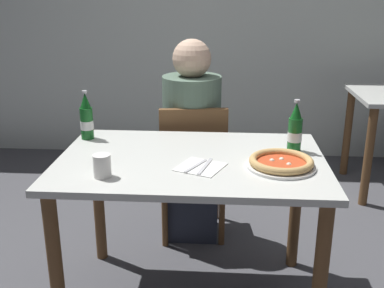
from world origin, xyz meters
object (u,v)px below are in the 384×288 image
chair_behind_table (193,164)px  beer_bottle_left (86,119)px  paper_cup (102,166)px  diner_seated (192,145)px  pizza_margherita_near (281,163)px  napkin_with_cutlery (201,167)px  beer_bottle_center (295,130)px  dining_table_main (191,181)px

chair_behind_table → beer_bottle_left: size_ratio=3.44×
beer_bottle_left → paper_cup: bearing=-67.6°
beer_bottle_left → chair_behind_table: bearing=35.4°
diner_seated → paper_cup: 0.97m
pizza_margherita_near → napkin_with_cutlery: 0.34m
pizza_margherita_near → napkin_with_cutlery: bearing=-175.9°
chair_behind_table → beer_bottle_left: (-0.51, -0.36, 0.37)m
pizza_margherita_near → beer_bottle_center: (0.08, 0.21, 0.08)m
pizza_margherita_near → napkin_with_cutlery: size_ratio=1.25×
beer_bottle_left → paper_cup: beer_bottle_left is taller
pizza_margherita_near → paper_cup: size_ratio=3.11×
chair_behind_table → beer_bottle_center: bearing=129.8°
dining_table_main → pizza_margherita_near: size_ratio=4.07×
chair_behind_table → diner_seated: 0.11m
beer_bottle_left → beer_bottle_center: same height
beer_bottle_left → paper_cup: (0.20, -0.49, -0.06)m
beer_bottle_left → napkin_with_cutlery: bearing=-31.2°
diner_seated → paper_cup: diner_seated is taller
chair_behind_table → beer_bottle_left: 0.73m
beer_bottle_left → beer_bottle_center: (1.02, -0.12, 0.00)m
beer_bottle_left → beer_bottle_center: 1.02m
pizza_margherita_near → beer_bottle_left: 1.00m
napkin_with_cutlery → paper_cup: paper_cup is taller
diner_seated → beer_bottle_center: bearing=-45.9°
diner_seated → napkin_with_cutlery: diner_seated is taller
pizza_margherita_near → beer_bottle_center: beer_bottle_center is taller
beer_bottle_center → paper_cup: (-0.82, -0.37, -0.06)m
pizza_margherita_near → beer_bottle_left: (-0.93, 0.33, 0.08)m
chair_behind_table → paper_cup: bearing=63.5°
diner_seated → beer_bottle_left: (-0.50, -0.41, 0.27)m
chair_behind_table → napkin_with_cutlery: (0.08, -0.72, 0.27)m
pizza_margherita_near → beer_bottle_left: beer_bottle_left is taller
chair_behind_table → beer_bottle_center: (0.51, -0.48, 0.37)m
chair_behind_table → napkin_with_cutlery: 0.77m
napkin_with_cutlery → beer_bottle_left: bearing=148.8°
chair_behind_table → diner_seated: size_ratio=0.70×
chair_behind_table → pizza_margherita_near: (0.43, -0.70, 0.29)m
diner_seated → beer_bottle_center: (0.52, -0.53, 0.27)m
chair_behind_table → pizza_margherita_near: size_ratio=2.88×
beer_bottle_center → napkin_with_cutlery: 0.50m
dining_table_main → beer_bottle_center: size_ratio=4.86×
pizza_margherita_near → chair_behind_table: bearing=121.4°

